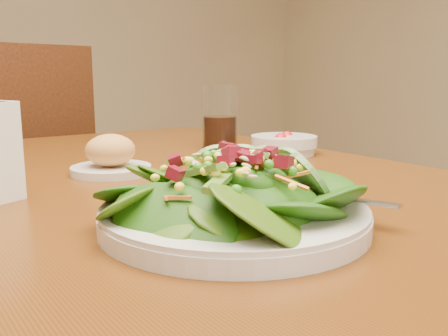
{
  "coord_description": "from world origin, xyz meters",
  "views": [
    {
      "loc": [
        -0.42,
        -0.72,
        0.93
      ],
      "look_at": [
        -0.08,
        -0.25,
        0.82
      ],
      "focal_mm": 40.0,
      "sensor_mm": 36.0,
      "label": 1
    }
  ],
  "objects": [
    {
      "name": "dining_table",
      "position": [
        0.0,
        0.0,
        0.65
      ],
      "size": [
        0.9,
        1.4,
        0.75
      ],
      "color": "#50300C",
      "rests_on": "ground_plane"
    },
    {
      "name": "chair_far",
      "position": [
        -0.07,
        0.95,
        0.53
      ],
      "size": [
        0.56,
        0.57,
        1.01
      ],
      "rotation": [
        0.0,
        0.0,
        3.38
      ],
      "color": "#47200E",
      "rests_on": "ground_plane"
    },
    {
      "name": "salad_plate",
      "position": [
        -0.07,
        -0.27,
        0.78
      ],
      "size": [
        0.31,
        0.31,
        0.09
      ],
      "rotation": [
        0.0,
        0.0,
        -0.37
      ],
      "color": "silver",
      "rests_on": "dining_table"
    },
    {
      "name": "bread_plate",
      "position": [
        -0.07,
        0.11,
        0.78
      ],
      "size": [
        0.14,
        0.14,
        0.07
      ],
      "color": "silver",
      "rests_on": "dining_table"
    },
    {
      "name": "tomato_bowl",
      "position": [
        0.33,
        0.09,
        0.77
      ],
      "size": [
        0.15,
        0.15,
        0.05
      ],
      "color": "silver",
      "rests_on": "dining_table"
    },
    {
      "name": "drinking_glass",
      "position": [
        0.27,
        0.26,
        0.81
      ],
      "size": [
        0.09,
        0.09,
        0.15
      ],
      "color": "silver",
      "rests_on": "dining_table"
    }
  ]
}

